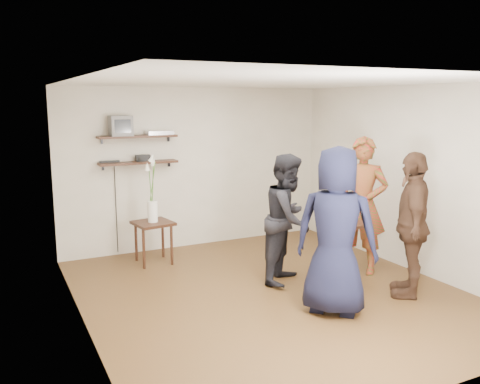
# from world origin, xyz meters

# --- Properties ---
(room) EXTENTS (4.58, 5.08, 2.68)m
(room) POSITION_xyz_m (0.00, 0.00, 1.30)
(room) COLOR #462D16
(room) RESTS_ON ground
(shelf_upper) EXTENTS (1.20, 0.25, 0.04)m
(shelf_upper) POSITION_xyz_m (-1.00, 2.38, 1.85)
(shelf_upper) COLOR black
(shelf_upper) RESTS_ON room
(shelf_lower) EXTENTS (1.20, 0.25, 0.04)m
(shelf_lower) POSITION_xyz_m (-1.00, 2.38, 1.45)
(shelf_lower) COLOR black
(shelf_lower) RESTS_ON room
(crt_monitor) EXTENTS (0.32, 0.30, 0.30)m
(crt_monitor) POSITION_xyz_m (-1.26, 2.38, 2.02)
(crt_monitor) COLOR #59595B
(crt_monitor) RESTS_ON shelf_upper
(dvd_deck) EXTENTS (0.40, 0.24, 0.06)m
(dvd_deck) POSITION_xyz_m (-0.66, 2.38, 1.90)
(dvd_deck) COLOR silver
(dvd_deck) RESTS_ON shelf_upper
(radio) EXTENTS (0.22, 0.10, 0.10)m
(radio) POSITION_xyz_m (-0.93, 2.38, 1.52)
(radio) COLOR black
(radio) RESTS_ON shelf_lower
(power_strip) EXTENTS (0.30, 0.05, 0.03)m
(power_strip) POSITION_xyz_m (-1.43, 2.42, 1.48)
(power_strip) COLOR black
(power_strip) RESTS_ON shelf_lower
(side_table) EXTENTS (0.60, 0.60, 0.63)m
(side_table) POSITION_xyz_m (-0.96, 1.85, 0.52)
(side_table) COLOR black
(side_table) RESTS_ON room
(vase_lilies) EXTENTS (0.20, 0.20, 1.02)m
(vase_lilies) POSITION_xyz_m (-0.96, 1.85, 0.95)
(vase_lilies) COLOR white
(vase_lilies) RESTS_ON side_table
(drinks_table) EXTENTS (0.48, 0.48, 0.88)m
(drinks_table) POSITION_xyz_m (0.92, -0.28, 0.57)
(drinks_table) COLOR black
(drinks_table) RESTS_ON room
(wine_glass_fl) EXTENTS (0.07, 0.07, 0.21)m
(wine_glass_fl) POSITION_xyz_m (0.87, -0.32, 1.02)
(wine_glass_fl) COLOR silver
(wine_glass_fl) RESTS_ON drinks_table
(wine_glass_fr) EXTENTS (0.06, 0.06, 0.19)m
(wine_glass_fr) POSITION_xyz_m (0.99, -0.29, 1.01)
(wine_glass_fr) COLOR silver
(wine_glass_fr) RESTS_ON drinks_table
(wine_glass_bl) EXTENTS (0.07, 0.07, 0.20)m
(wine_glass_bl) POSITION_xyz_m (0.89, -0.21, 1.02)
(wine_glass_bl) COLOR silver
(wine_glass_bl) RESTS_ON drinks_table
(wine_glass_br) EXTENTS (0.07, 0.07, 0.21)m
(wine_glass_br) POSITION_xyz_m (0.96, -0.27, 1.02)
(wine_glass_br) COLOR silver
(wine_glass_br) RESTS_ON drinks_table
(person_plaid) EXTENTS (0.78, 0.83, 1.91)m
(person_plaid) POSITION_xyz_m (1.54, 0.19, 0.95)
(person_plaid) COLOR red
(person_plaid) RESTS_ON room
(person_dark) EXTENTS (1.05, 1.03, 1.71)m
(person_dark) POSITION_xyz_m (0.43, 0.32, 0.86)
(person_dark) COLOR black
(person_dark) RESTS_ON room
(person_navy) EXTENTS (1.08, 1.09, 1.91)m
(person_navy) POSITION_xyz_m (0.36, -0.80, 0.95)
(person_navy) COLOR black
(person_navy) RESTS_ON room
(person_brown) EXTENTS (1.01, 1.08, 1.79)m
(person_brown) POSITION_xyz_m (1.51, -0.78, 0.89)
(person_brown) COLOR #422A1C
(person_brown) RESTS_ON room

